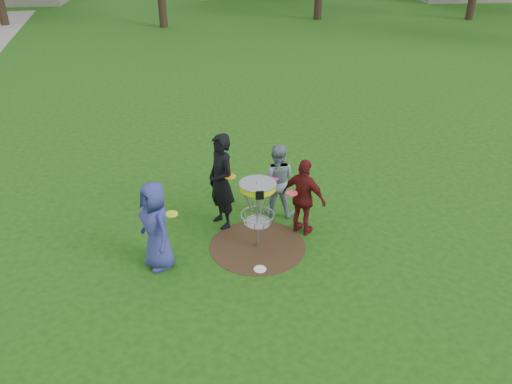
{
  "coord_description": "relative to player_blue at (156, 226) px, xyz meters",
  "views": [
    {
      "loc": [
        -0.81,
        -7.63,
        5.42
      ],
      "look_at": [
        0.0,
        0.3,
        1.0
      ],
      "focal_mm": 35.0,
      "sensor_mm": 36.0,
      "label": 1
    }
  ],
  "objects": [
    {
      "name": "disc_on_grass",
      "position": [
        1.75,
        -0.33,
        -0.8
      ],
      "size": [
        0.22,
        0.22,
        0.02
      ],
      "primitive_type": "cylinder",
      "color": "white",
      "rests_on": "ground"
    },
    {
      "name": "dirt_patch",
      "position": [
        1.78,
        0.37,
        -0.81
      ],
      "size": [
        1.8,
        1.8,
        0.01
      ],
      "primitive_type": "cylinder",
      "color": "#47331E",
      "rests_on": "ground"
    },
    {
      "name": "player_grey",
      "position": [
        2.28,
        1.52,
        -0.04
      ],
      "size": [
        0.88,
        0.76,
        1.55
      ],
      "primitive_type": "imported",
      "rotation": [
        0.0,
        0.0,
        2.89
      ],
      "color": "gray",
      "rests_on": "ground"
    },
    {
      "name": "player_maroon",
      "position": [
        2.7,
        0.77,
        -0.04
      ],
      "size": [
        0.93,
        0.88,
        1.55
      ],
      "primitive_type": "imported",
      "rotation": [
        0.0,
        0.0,
        2.43
      ],
      "color": "#5D1515",
      "rests_on": "ground"
    },
    {
      "name": "player_black",
      "position": [
        1.16,
        1.21,
        0.15
      ],
      "size": [
        0.73,
        0.83,
        1.93
      ],
      "primitive_type": "imported",
      "rotation": [
        0.0,
        0.0,
        -1.11
      ],
      "color": "black",
      "rests_on": "ground"
    },
    {
      "name": "player_blue",
      "position": [
        0.0,
        0.0,
        0.0
      ],
      "size": [
        0.85,
        0.95,
        1.63
      ],
      "primitive_type": "imported",
      "rotation": [
        0.0,
        0.0,
        -1.04
      ],
      "color": "navy",
      "rests_on": "ground"
    },
    {
      "name": "ground",
      "position": [
        1.78,
        0.37,
        -0.81
      ],
      "size": [
        100.0,
        100.0,
        0.0
      ],
      "primitive_type": "plane",
      "color": "#19470F",
      "rests_on": "ground"
    },
    {
      "name": "held_discs",
      "position": [
        1.55,
        0.74,
        0.21
      ],
      "size": [
        2.39,
        1.42,
        0.25
      ],
      "color": "#EAFF1C",
      "rests_on": "ground"
    },
    {
      "name": "disc_golf_basket",
      "position": [
        1.78,
        0.37,
        0.21
      ],
      "size": [
        0.66,
        0.67,
        1.38
      ],
      "color": "#9EA0A5",
      "rests_on": "ground"
    }
  ]
}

